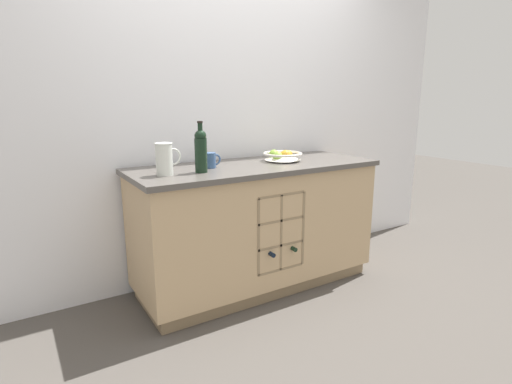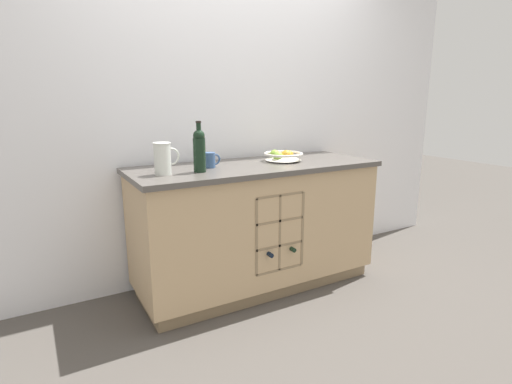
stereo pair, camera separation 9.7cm
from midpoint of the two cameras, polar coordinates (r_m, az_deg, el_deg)
name	(u,v)px [view 2 (the right image)]	position (r m, az deg, el deg)	size (l,w,h in m)	color
ground_plane	(256,283)	(3.04, 0.94, -12.94)	(14.00, 14.00, 0.00)	#4C4742
back_wall	(231,107)	(3.06, -2.70, 12.01)	(4.40, 0.06, 2.55)	white
kitchen_island	(256,225)	(2.86, 1.00, -4.77)	(1.73, 0.68, 0.90)	#8B7354
fruit_bowl	(283,156)	(2.91, 4.84, 5.20)	(0.28, 0.28, 0.08)	silver
white_pitcher	(163,158)	(2.42, -12.03, 4.79)	(0.16, 0.10, 0.19)	silver
ceramic_mug	(210,160)	(2.63, -5.53, 4.56)	(0.12, 0.07, 0.10)	#385684
standing_wine_bottle	(199,149)	(2.47, -6.99, 6.05)	(0.08, 0.08, 0.31)	black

